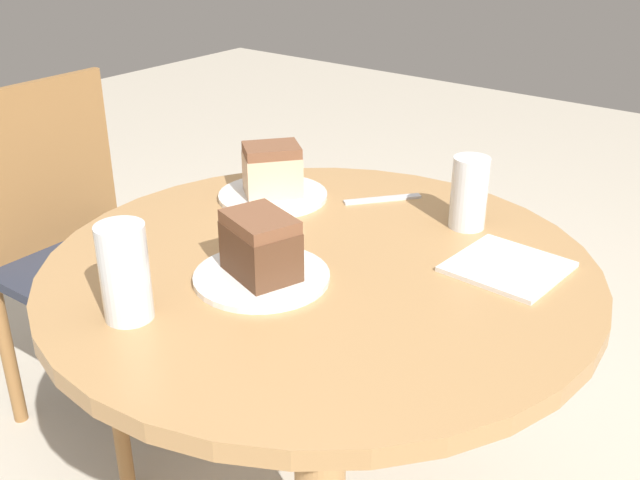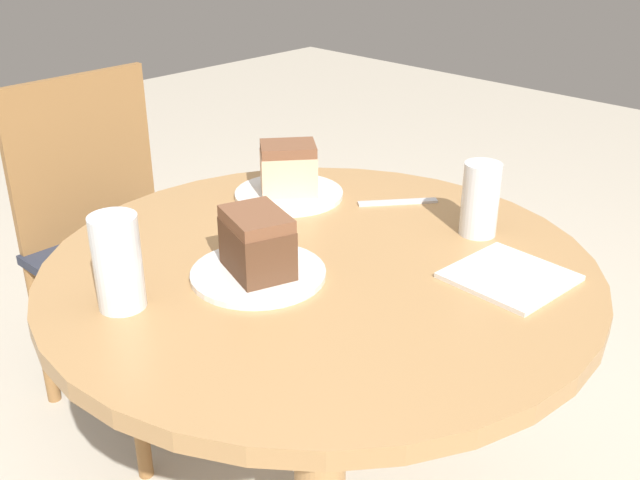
{
  "view_description": "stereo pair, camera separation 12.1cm",
  "coord_description": "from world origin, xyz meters",
  "px_view_note": "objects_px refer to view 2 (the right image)",
  "views": [
    {
      "loc": [
        -0.86,
        -0.67,
        1.3
      ],
      "look_at": [
        0.0,
        0.0,
        0.78
      ],
      "focal_mm": 42.0,
      "sensor_mm": 36.0,
      "label": 1
    },
    {
      "loc": [
        -0.78,
        -0.76,
        1.3
      ],
      "look_at": [
        0.0,
        0.0,
        0.78
      ],
      "focal_mm": 42.0,
      "sensor_mm": 36.0,
      "label": 2
    }
  ],
  "objects_px": {
    "chair": "(125,243)",
    "plate_near": "(258,274)",
    "plate_far": "(289,194)",
    "cake_slice_far": "(288,168)",
    "glass_water": "(118,267)",
    "cake_slice_near": "(257,243)",
    "glass_lemonade": "(480,203)"
  },
  "relations": [
    {
      "from": "cake_slice_near",
      "to": "glass_lemonade",
      "type": "height_order",
      "value": "glass_lemonade"
    },
    {
      "from": "plate_far",
      "to": "glass_water",
      "type": "bearing_deg",
      "value": -163.85
    },
    {
      "from": "chair",
      "to": "cake_slice_far",
      "type": "relative_size",
      "value": 6.45
    },
    {
      "from": "chair",
      "to": "cake_slice_far",
      "type": "height_order",
      "value": "chair"
    },
    {
      "from": "chair",
      "to": "glass_lemonade",
      "type": "distance_m",
      "value": 1.01
    },
    {
      "from": "plate_near",
      "to": "plate_far",
      "type": "relative_size",
      "value": 1.0
    },
    {
      "from": "plate_far",
      "to": "cake_slice_far",
      "type": "distance_m",
      "value": 0.05
    },
    {
      "from": "plate_far",
      "to": "cake_slice_far",
      "type": "bearing_deg",
      "value": 0.0
    },
    {
      "from": "plate_near",
      "to": "cake_slice_far",
      "type": "distance_m",
      "value": 0.34
    },
    {
      "from": "cake_slice_near",
      "to": "glass_water",
      "type": "bearing_deg",
      "value": 159.63
    },
    {
      "from": "chair",
      "to": "glass_water",
      "type": "relative_size",
      "value": 6.08
    },
    {
      "from": "glass_water",
      "to": "chair",
      "type": "bearing_deg",
      "value": 59.43
    },
    {
      "from": "chair",
      "to": "plate_near",
      "type": "relative_size",
      "value": 4.08
    },
    {
      "from": "chair",
      "to": "plate_near",
      "type": "distance_m",
      "value": 0.86
    },
    {
      "from": "cake_slice_far",
      "to": "glass_water",
      "type": "bearing_deg",
      "value": -163.85
    },
    {
      "from": "plate_far",
      "to": "cake_slice_far",
      "type": "xyz_separation_m",
      "value": [
        0.0,
        0.0,
        0.05
      ]
    },
    {
      "from": "plate_far",
      "to": "cake_slice_near",
      "type": "xyz_separation_m",
      "value": [
        -0.27,
        -0.21,
        0.05
      ]
    },
    {
      "from": "plate_near",
      "to": "chair",
      "type": "bearing_deg",
      "value": 74.44
    },
    {
      "from": "chair",
      "to": "plate_near",
      "type": "height_order",
      "value": "chair"
    },
    {
      "from": "plate_far",
      "to": "cake_slice_near",
      "type": "height_order",
      "value": "cake_slice_near"
    },
    {
      "from": "plate_near",
      "to": "glass_water",
      "type": "height_order",
      "value": "glass_water"
    },
    {
      "from": "cake_slice_near",
      "to": "cake_slice_far",
      "type": "xyz_separation_m",
      "value": [
        0.27,
        0.21,
        -0.0
      ]
    },
    {
      "from": "cake_slice_far",
      "to": "glass_lemonade",
      "type": "relative_size",
      "value": 1.03
    },
    {
      "from": "glass_water",
      "to": "glass_lemonade",
      "type": "bearing_deg",
      "value": -21.85
    },
    {
      "from": "cake_slice_near",
      "to": "glass_lemonade",
      "type": "relative_size",
      "value": 1.04
    },
    {
      "from": "plate_near",
      "to": "cake_slice_far",
      "type": "relative_size",
      "value": 1.58
    },
    {
      "from": "cake_slice_near",
      "to": "glass_lemonade",
      "type": "xyz_separation_m",
      "value": [
        0.38,
        -0.16,
        -0.0
      ]
    },
    {
      "from": "plate_far",
      "to": "glass_water",
      "type": "height_order",
      "value": "glass_water"
    },
    {
      "from": "plate_far",
      "to": "glass_lemonade",
      "type": "bearing_deg",
      "value": -73.06
    },
    {
      "from": "chair",
      "to": "glass_water",
      "type": "distance_m",
      "value": 0.89
    },
    {
      "from": "chair",
      "to": "glass_water",
      "type": "xyz_separation_m",
      "value": [
        -0.42,
        -0.7,
        0.34
      ]
    },
    {
      "from": "plate_near",
      "to": "plate_far",
      "type": "bearing_deg",
      "value": 38.09
    }
  ]
}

